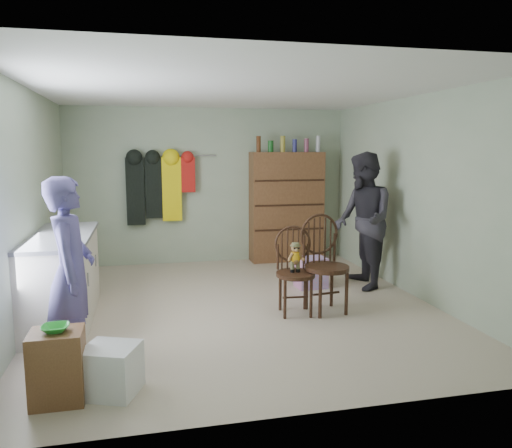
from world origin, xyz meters
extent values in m
plane|color=beige|center=(0.00, 0.00, 0.00)|extent=(5.00, 5.00, 0.00)
plane|color=#AAB89A|center=(0.00, 2.50, 1.25)|extent=(4.50, 0.00, 4.50)
plane|color=#AAB89A|center=(-2.25, 0.00, 1.25)|extent=(0.00, 5.00, 5.00)
plane|color=#AAB89A|center=(2.25, 0.00, 1.25)|extent=(0.00, 5.00, 5.00)
plane|color=white|center=(0.00, 0.00, 2.50)|extent=(5.00, 5.00, 0.00)
cube|color=silver|center=(-1.95, 0.00, 0.45)|extent=(0.60, 1.80, 0.90)
cube|color=slate|center=(-1.95, 0.00, 0.92)|extent=(0.64, 1.86, 0.04)
cylinder|color=#99999E|center=(-1.64, -0.45, 0.54)|extent=(0.02, 0.02, 0.14)
cylinder|color=#99999E|center=(-1.64, 0.45, 0.54)|extent=(0.02, 0.02, 0.14)
cube|color=brown|center=(-1.72, -1.92, 0.27)|extent=(0.38, 0.32, 0.54)
imported|color=green|center=(-1.72, -1.92, 0.56)|extent=(0.20, 0.20, 0.05)
cube|color=white|center=(-1.35, -1.87, 0.19)|extent=(0.50, 0.49, 0.37)
cylinder|color=#3E2416|center=(0.56, -0.41, 0.46)|extent=(0.48, 0.48, 0.04)
cylinder|color=#3E2416|center=(0.40, -0.54, 0.22)|extent=(0.03, 0.03, 0.44)
cylinder|color=#3E2416|center=(0.69, -0.57, 0.22)|extent=(0.03, 0.03, 0.44)
cylinder|color=#3E2416|center=(0.43, -0.24, 0.22)|extent=(0.03, 0.03, 0.44)
cylinder|color=#3E2416|center=(0.72, -0.27, 0.22)|extent=(0.03, 0.03, 0.44)
torus|color=#3E2416|center=(0.58, -0.24, 0.77)|extent=(0.43, 0.07, 0.43)
cylinder|color=#3E2416|center=(0.41, -0.23, 0.63)|extent=(0.03, 0.03, 0.29)
cylinder|color=#3E2416|center=(0.75, -0.26, 0.63)|extent=(0.03, 0.03, 0.29)
cylinder|color=yellow|center=(0.56, -0.39, 0.66)|extent=(0.10, 0.10, 0.10)
cylinder|color=#475128|center=(0.56, -0.39, 0.56)|extent=(0.06, 0.06, 0.15)
sphere|color=#9E7042|center=(0.56, -0.39, 0.75)|extent=(0.09, 0.09, 0.09)
cylinder|color=#475128|center=(0.56, -0.39, 0.80)|extent=(0.08, 0.08, 0.03)
cube|color=black|center=(0.56, -0.44, 0.76)|extent=(0.07, 0.01, 0.02)
cylinder|color=#3E2416|center=(0.93, -0.43, 0.52)|extent=(0.55, 0.55, 0.05)
cylinder|color=#3E2416|center=(0.79, -0.61, 0.25)|extent=(0.04, 0.04, 0.49)
cylinder|color=#3E2416|center=(1.11, -0.57, 0.25)|extent=(0.04, 0.04, 0.49)
cylinder|color=#3E2416|center=(0.74, -0.27, 0.25)|extent=(0.04, 0.04, 0.49)
cylinder|color=#3E2416|center=(1.07, -0.23, 0.25)|extent=(0.04, 0.04, 0.49)
torus|color=#3E2416|center=(0.90, -0.23, 0.87)|extent=(0.48, 0.09, 0.48)
cylinder|color=#3E2416|center=(0.71, -0.27, 0.71)|extent=(0.03, 0.03, 0.33)
cylinder|color=#3E2416|center=(1.10, -0.22, 0.71)|extent=(0.03, 0.03, 0.33)
cube|color=pink|center=(1.10, 0.60, 0.21)|extent=(0.41, 0.33, 0.41)
imported|color=#585093|center=(-1.69, -1.25, 0.81)|extent=(0.40, 0.60, 1.62)
imported|color=#2D2B33|center=(1.76, 0.45, 0.91)|extent=(0.77, 0.95, 1.82)
cube|color=brown|center=(1.25, 2.30, 0.90)|extent=(1.20, 0.38, 1.80)
cube|color=#3E2416|center=(1.25, 2.11, 0.55)|extent=(1.16, 0.02, 0.03)
cube|color=#3E2416|center=(1.25, 2.11, 0.95)|extent=(1.16, 0.02, 0.03)
cube|color=#3E2416|center=(1.25, 2.11, 1.35)|extent=(1.16, 0.02, 0.03)
cylinder|color=#592D14|center=(0.75, 2.20, 1.93)|extent=(0.07, 0.07, 0.25)
cylinder|color=#19591E|center=(0.95, 2.20, 1.89)|extent=(0.09, 0.09, 0.18)
cylinder|color=#A59933|center=(1.15, 2.20, 1.93)|extent=(0.08, 0.08, 0.26)
cylinder|color=navy|center=(1.35, 2.20, 1.90)|extent=(0.07, 0.07, 0.21)
cylinder|color=#8C3F59|center=(1.55, 2.20, 1.91)|extent=(0.07, 0.07, 0.22)
cylinder|color=#B2B2B7|center=(1.75, 2.20, 1.93)|extent=(0.07, 0.07, 0.26)
cylinder|color=#99999E|center=(-0.40, 2.44, 1.75)|extent=(1.00, 0.02, 0.02)
cube|color=black|center=(-1.18, 2.38, 1.19)|extent=(0.28, 0.10, 1.05)
cube|color=black|center=(-0.90, 2.38, 1.25)|extent=(0.26, 0.10, 0.95)
cube|color=yellow|center=(-0.62, 2.38, 1.22)|extent=(0.30, 0.10, 1.00)
cube|color=red|center=(-0.36, 2.38, 1.44)|extent=(0.22, 0.10, 0.55)
camera|label=1|loc=(-1.08, -5.60, 1.84)|focal=35.00mm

